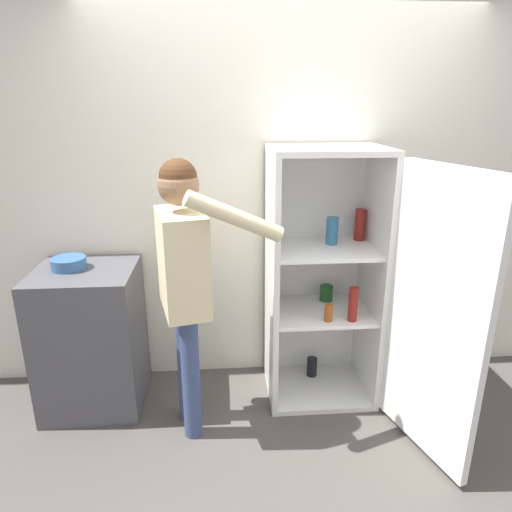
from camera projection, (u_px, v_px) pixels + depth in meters
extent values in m
plane|color=#4C4742|center=(301.00, 457.00, 2.59)|extent=(12.00, 12.00, 0.00)
cube|color=silver|center=(282.00, 201.00, 3.11)|extent=(7.00, 0.06, 2.55)
cube|color=white|center=(317.00, 386.00, 3.21)|extent=(0.70, 0.57, 0.04)
cube|color=white|center=(329.00, 150.00, 2.69)|extent=(0.70, 0.57, 0.04)
cube|color=white|center=(314.00, 264.00, 3.21)|extent=(0.70, 0.03, 1.60)
cube|color=white|center=(271.00, 280.00, 2.93)|extent=(0.04, 0.57, 1.60)
cube|color=white|center=(372.00, 277.00, 2.98)|extent=(0.03, 0.57, 1.60)
cube|color=white|center=(321.00, 311.00, 3.03)|extent=(0.63, 0.50, 0.02)
cube|color=white|center=(324.00, 249.00, 2.89)|extent=(0.63, 0.50, 0.02)
cube|color=white|center=(435.00, 318.00, 2.41)|extent=(0.24, 0.68, 1.60)
cylinder|color=maroon|center=(360.00, 225.00, 3.00)|extent=(0.07, 0.07, 0.21)
cylinder|color=#9E4C19|center=(328.00, 313.00, 2.84)|extent=(0.05, 0.05, 0.11)
cylinder|color=maroon|center=(353.00, 304.00, 2.83)|extent=(0.06, 0.06, 0.22)
cylinder|color=teal|center=(332.00, 231.00, 2.92)|extent=(0.08, 0.08, 0.18)
cylinder|color=black|center=(312.00, 367.00, 3.29)|extent=(0.07, 0.07, 0.13)
cylinder|color=#1E5123|center=(326.00, 293.00, 3.15)|extent=(0.09, 0.09, 0.11)
cylinder|color=#384770|center=(186.00, 362.00, 2.80)|extent=(0.11, 0.11, 0.80)
cylinder|color=#384770|center=(191.00, 377.00, 2.65)|extent=(0.11, 0.11, 0.80)
cube|color=beige|center=(183.00, 262.00, 2.51)|extent=(0.33, 0.46, 0.56)
sphere|color=#8C6647|center=(178.00, 185.00, 2.38)|extent=(0.22, 0.22, 0.22)
sphere|color=#4C2D19|center=(178.00, 178.00, 2.36)|extent=(0.20, 0.20, 0.20)
cylinder|color=beige|center=(177.00, 254.00, 2.73)|extent=(0.08, 0.08, 0.53)
cylinder|color=beige|center=(235.00, 217.00, 2.28)|extent=(0.52, 0.20, 0.30)
cube|color=#4C4C51|center=(92.00, 338.00, 2.95)|extent=(0.61, 0.59, 0.94)
cylinder|color=#335B8E|center=(69.00, 263.00, 2.81)|extent=(0.21, 0.21, 0.07)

